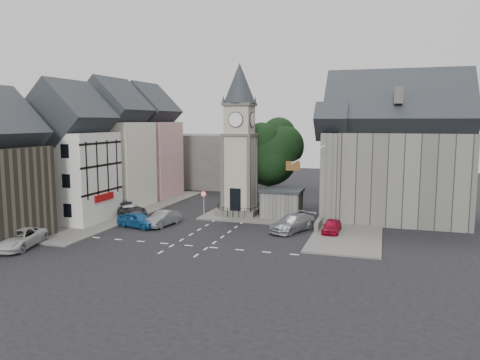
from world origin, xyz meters
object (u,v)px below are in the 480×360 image
(clock_tower, at_px, (240,140))
(stone_shelter, at_px, (282,204))
(car_west_blue, at_px, (138,220))
(car_east_red, at_px, (332,226))
(pedestrian, at_px, (324,213))

(clock_tower, distance_m, stone_shelter, 8.15)
(stone_shelter, distance_m, car_west_blue, 14.90)
(car_east_red, bearing_deg, pedestrian, 106.02)
(stone_shelter, height_order, car_west_blue, stone_shelter)
(stone_shelter, distance_m, pedestrian, 4.42)
(car_west_blue, bearing_deg, clock_tower, -26.81)
(car_east_red, bearing_deg, clock_tower, 153.07)
(clock_tower, relative_size, car_west_blue, 3.77)
(clock_tower, distance_m, pedestrian, 11.73)
(stone_shelter, relative_size, pedestrian, 2.78)
(clock_tower, xyz_separation_m, car_west_blue, (-7.50, -8.86, -7.39))
(clock_tower, xyz_separation_m, pedestrian, (9.14, -0.17, -7.35))
(car_east_red, xyz_separation_m, pedestrian, (-1.44, 5.55, 0.13))
(car_east_red, height_order, pedestrian, pedestrian)
(clock_tower, bearing_deg, pedestrian, -1.08)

